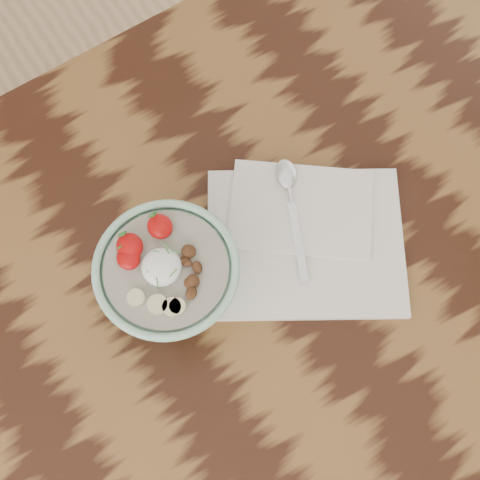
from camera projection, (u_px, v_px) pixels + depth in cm
name	position (u px, v px, depth cm)	size (l,w,h in cm)	color
table	(160.00, 333.00, 103.74)	(160.00, 90.00, 75.00)	black
breakfast_bowl	(168.00, 277.00, 90.29)	(19.34, 19.34, 12.88)	#9ACFAF
napkin	(304.00, 235.00, 98.53)	(36.67, 34.95, 1.77)	white
spoon	(289.00, 190.00, 99.40)	(10.31, 18.58, 1.02)	silver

